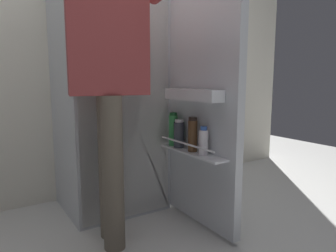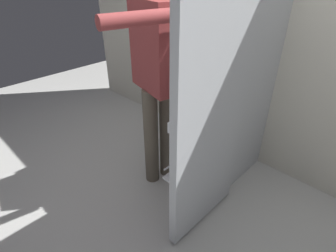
# 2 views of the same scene
# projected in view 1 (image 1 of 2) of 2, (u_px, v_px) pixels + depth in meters

# --- Properties ---
(ground_plane) EXTENTS (6.97, 6.97, 0.00)m
(ground_plane) POSITION_uv_depth(u_px,v_px,m) (146.00, 234.00, 1.94)
(ground_plane) COLOR silver
(kitchen_wall) EXTENTS (4.40, 0.10, 2.42)m
(kitchen_wall) POSITION_uv_depth(u_px,v_px,m) (91.00, 48.00, 2.52)
(kitchen_wall) COLOR silver
(kitchen_wall) RESTS_ON ground_plane
(refrigerator) EXTENTS (0.74, 1.28, 1.68)m
(refrigerator) POSITION_uv_depth(u_px,v_px,m) (116.00, 96.00, 2.25)
(refrigerator) COLOR silver
(refrigerator) RESTS_ON ground_plane
(person) EXTENTS (0.57, 0.81, 1.75)m
(person) POSITION_uv_depth(u_px,v_px,m) (110.00, 61.00, 1.70)
(person) COLOR #665B4C
(person) RESTS_ON ground_plane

